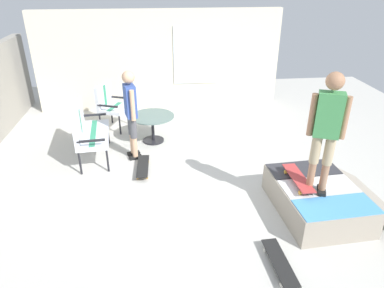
{
  "coord_description": "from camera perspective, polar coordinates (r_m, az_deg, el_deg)",
  "views": [
    {
      "loc": [
        -4.98,
        0.64,
        3.26
      ],
      "look_at": [
        0.12,
        0.08,
        0.7
      ],
      "focal_mm": 32.97,
      "sensor_mm": 36.0,
      "label": 1
    }
  ],
  "objects": [
    {
      "name": "skateboard_by_bench",
      "position": [
        6.38,
        -7.96,
        -3.61
      ],
      "size": [
        0.81,
        0.23,
        0.1
      ],
      "color": "black",
      "rests_on": "ground_plane"
    },
    {
      "name": "patio_bench",
      "position": [
        6.79,
        -16.71,
        2.41
      ],
      "size": [
        1.3,
        0.66,
        1.02
      ],
      "color": "black",
      "rests_on": "ground_plane"
    },
    {
      "name": "patio_table",
      "position": [
        7.31,
        -6.4,
        3.36
      ],
      "size": [
        0.9,
        0.9,
        0.57
      ],
      "color": "black",
      "rests_on": "ground_plane"
    },
    {
      "name": "patio_chair_near_house",
      "position": [
        8.05,
        -13.24,
        6.59
      ],
      "size": [
        0.78,
        0.74,
        1.02
      ],
      "color": "black",
      "rests_on": "ground_plane"
    },
    {
      "name": "person_watching",
      "position": [
        6.51,
        -9.88,
        5.6
      ],
      "size": [
        0.47,
        0.3,
        1.68
      ],
      "color": "black",
      "rests_on": "ground_plane"
    },
    {
      "name": "skateboard_spare",
      "position": [
        4.6,
        14.01,
        -18.1
      ],
      "size": [
        0.81,
        0.23,
        0.1
      ],
      "color": "black",
      "rests_on": "ground_plane"
    },
    {
      "name": "skate_ramp",
      "position": [
        5.59,
        19.75,
        -8.24
      ],
      "size": [
        1.57,
        1.77,
        0.44
      ],
      "color": "gray",
      "rests_on": "ground_plane"
    },
    {
      "name": "house_facade",
      "position": [
        9.01,
        -5.22,
        13.29
      ],
      "size": [
        0.23,
        6.0,
        2.43
      ],
      "color": "beige",
      "rests_on": "ground_plane"
    },
    {
      "name": "skateboard_on_ramp",
      "position": [
        5.39,
        16.81,
        -5.31
      ],
      "size": [
        0.8,
        0.21,
        0.1
      ],
      "color": "#B23838",
      "rests_on": "skate_ramp"
    },
    {
      "name": "person_skater",
      "position": [
        4.87,
        20.98,
        2.72
      ],
      "size": [
        0.33,
        0.45,
        1.71
      ],
      "color": "black",
      "rests_on": "skate_ramp"
    },
    {
      "name": "ground_plane",
      "position": [
        6.01,
        0.91,
        -6.89
      ],
      "size": [
        12.0,
        12.0,
        0.1
      ],
      "primitive_type": "cube",
      "color": "beige"
    }
  ]
}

